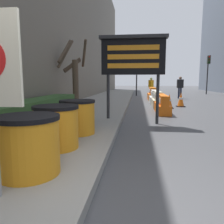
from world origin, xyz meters
name	(u,v)px	position (x,y,z in m)	size (l,w,h in m)	color
ground_plane	(85,218)	(0.00, 0.00, 0.00)	(120.00, 120.00, 0.00)	#474749
hedge_strip	(27,112)	(-2.76, 4.07, 0.48)	(0.90, 6.91, 0.65)	#335628
bare_tree	(74,73)	(-2.57, 8.37, 1.77)	(1.45, 1.26, 3.29)	#4C3D2D
barrel_drum_foreground	(29,145)	(-0.92, 0.65, 0.55)	(0.84, 0.84, 0.80)	orange
barrel_drum_middle	(56,127)	(-0.98, 1.80, 0.55)	(0.84, 0.84, 0.80)	orange
barrel_drum_back	(78,117)	(-0.90, 2.96, 0.55)	(0.84, 0.84, 0.80)	orange
message_board	(133,57)	(0.35, 5.13, 2.15)	(2.13, 0.36, 2.80)	#28282B
jersey_barrier_orange_far	(162,105)	(1.59, 7.71, 0.35)	(0.54, 2.14, 0.80)	orange
jersey_barrier_cream	(158,100)	(1.59, 9.96, 0.36)	(0.59, 1.60, 0.82)	beige
jersey_barrier_white	(155,97)	(1.59, 12.02, 0.36)	(0.65, 1.87, 0.82)	silver
jersey_barrier_orange_near	(152,94)	(1.59, 14.49, 0.40)	(0.65, 2.11, 0.91)	orange
traffic_cone_near	(181,100)	(2.84, 10.15, 0.39)	(0.44, 0.44, 0.79)	black
traffic_cone_mid	(151,94)	(1.63, 16.32, 0.34)	(0.39, 0.39, 0.70)	black
traffic_cone_far	(169,101)	(2.13, 9.42, 0.36)	(0.41, 0.41, 0.74)	black
traffic_light_near_curb	(137,63)	(0.38, 18.65, 3.01)	(0.28, 0.45, 4.17)	#2D2D30
traffic_light_far_side	(208,66)	(7.65, 21.79, 2.87)	(0.28, 0.45, 3.95)	#2D2D30
pedestrian_worker	(151,85)	(1.69, 18.05, 1.00)	(0.49, 0.51, 1.69)	#333338
pedestrian_passerby	(180,86)	(3.82, 15.82, 1.03)	(0.49, 0.34, 1.74)	#23283D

